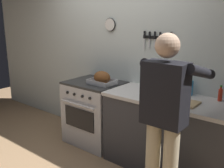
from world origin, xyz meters
TOP-DOWN VIEW (x-y plane):
  - wall_back at (0.00, 1.35)m, footprint 6.00×0.13m
  - counter_block at (1.21, 0.99)m, footprint 2.03×0.65m
  - stove at (-0.22, 0.99)m, footprint 0.76×0.67m
  - person_cook at (1.19, 0.38)m, footprint 0.51×0.63m
  - roasting_pan at (-0.05, 0.95)m, footprint 0.35×0.26m
  - cutting_board at (1.11, 0.89)m, footprint 0.36×0.24m
  - bottle_hot_sauce at (1.41, 1.22)m, footprint 0.05×0.05m
  - bottle_dish_soap at (1.06, 1.22)m, footprint 0.08×0.08m
  - bottle_olive_oil at (0.94, 1.06)m, footprint 0.07×0.07m
  - bottle_soy_sauce at (0.68, 1.10)m, footprint 0.05×0.05m

SIDE VIEW (x-z plane):
  - stove at x=-0.22m, z-range 0.00..0.90m
  - counter_block at x=1.21m, z-range 0.01..0.91m
  - cutting_board at x=1.11m, z-range 0.90..0.92m
  - person_cook at x=1.19m, z-range 0.12..1.78m
  - bottle_hot_sauce at x=1.41m, z-range 0.88..1.06m
  - roasting_pan at x=-0.05m, z-range 0.89..1.07m
  - bottle_dish_soap at x=1.06m, z-range 0.88..1.10m
  - bottle_soy_sauce at x=0.68m, z-range 0.88..1.10m
  - bottle_olive_oil at x=0.94m, z-range 0.87..1.19m
  - wall_back at x=0.00m, z-range 0.00..2.60m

